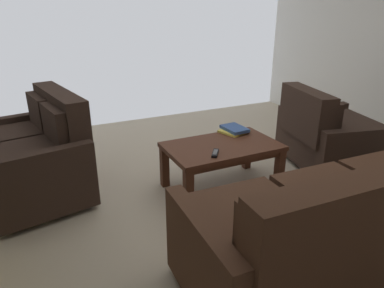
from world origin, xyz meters
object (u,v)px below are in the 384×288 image
(armchair_side, at_px, (328,135))
(tv_remote, at_px, (215,153))
(sofa_main, at_px, (348,223))
(book_stack, at_px, (234,130))
(coffee_table, at_px, (222,152))
(loveseat_near, at_px, (36,154))

(armchair_side, bearing_deg, tv_remote, 4.50)
(sofa_main, distance_m, book_stack, 1.55)
(armchair_side, xyz_separation_m, tv_remote, (1.40, 0.11, 0.10))
(armchair_side, relative_size, tv_remote, 7.35)
(coffee_table, relative_size, armchair_side, 0.88)
(coffee_table, distance_m, book_stack, 0.38)
(sofa_main, bearing_deg, book_stack, -96.24)
(armchair_side, bearing_deg, coffee_table, -2.63)
(coffee_table, height_order, tv_remote, tv_remote)
(book_stack, bearing_deg, coffee_table, 40.67)
(sofa_main, distance_m, tv_remote, 1.17)
(tv_remote, bearing_deg, coffee_table, -134.68)
(sofa_main, xyz_separation_m, tv_remote, (0.27, -1.14, 0.07))
(book_stack, distance_m, tv_remote, 0.60)
(loveseat_near, height_order, book_stack, loveseat_near)
(armchair_side, xyz_separation_m, book_stack, (0.96, -0.29, 0.11))
(coffee_table, distance_m, armchair_side, 1.24)
(sofa_main, bearing_deg, loveseat_near, -50.01)
(armchair_side, bearing_deg, book_stack, -16.97)
(loveseat_near, distance_m, coffee_table, 1.64)
(coffee_table, height_order, armchair_side, armchair_side)
(loveseat_near, relative_size, armchair_side, 1.14)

